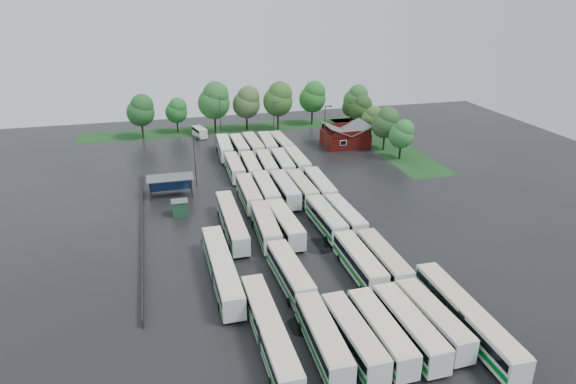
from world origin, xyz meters
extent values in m
plane|color=black|center=(0.00, 0.00, 0.00)|extent=(160.00, 160.00, 0.00)
cube|color=maroon|center=(24.00, 42.80, 1.70)|extent=(10.00, 8.00, 3.40)
cube|color=#4C4F51|center=(21.50, 42.80, 4.30)|extent=(5.07, 8.60, 2.19)
cube|color=#4C4F51|center=(26.50, 42.80, 4.30)|extent=(5.07, 8.60, 2.19)
cube|color=maroon|center=(24.00, 38.80, 3.90)|extent=(9.00, 0.20, 1.20)
cube|color=silver|center=(22.00, 38.75, 2.00)|extent=(1.60, 0.12, 1.20)
cylinder|color=#2D2D30|center=(-20.80, 20.00, 1.70)|extent=(0.16, 0.16, 3.40)
cylinder|color=#2D2D30|center=(-13.60, 20.00, 1.70)|extent=(0.16, 0.16, 3.40)
cylinder|color=#2D2D30|center=(-20.80, 23.20, 1.70)|extent=(0.16, 0.16, 3.40)
cylinder|color=#2D2D30|center=(-13.60, 23.20, 1.70)|extent=(0.16, 0.16, 3.40)
cube|color=#4C4F51|center=(-17.20, 21.60, 3.50)|extent=(8.20, 4.20, 0.15)
cube|color=navy|center=(-17.20, 23.50, 1.60)|extent=(7.60, 0.08, 2.60)
cube|color=#1A4629|center=(-16.20, 12.60, 1.25)|extent=(2.50, 2.00, 2.50)
cube|color=#4C4F51|center=(-16.20, 12.60, 2.56)|extent=(2.70, 2.20, 0.12)
cube|color=#143E15|center=(2.00, 64.80, 0.01)|extent=(80.00, 10.00, 0.01)
cube|color=#143E15|center=(34.00, 42.80, 0.01)|extent=(10.00, 50.00, 0.01)
cube|color=#2D2D30|center=(-22.20, 8.00, 0.60)|extent=(0.10, 50.00, 1.20)
cube|color=silver|center=(-4.27, -25.76, 1.91)|extent=(2.84, 12.57, 2.87)
cube|color=black|center=(-4.27, -25.76, 2.48)|extent=(2.89, 12.07, 0.92)
cube|color=#197B2D|center=(-4.27, -25.76, 1.27)|extent=(2.89, 12.33, 0.63)
cube|color=beige|center=(-4.27, -25.76, 3.39)|extent=(2.73, 12.20, 0.13)
cylinder|color=black|center=(-4.27, -29.77, 0.47)|extent=(2.66, 1.00, 1.00)
cylinder|color=black|center=(-4.27, -21.75, 0.47)|extent=(2.66, 1.00, 1.00)
cube|color=silver|center=(-1.10, -26.25, 1.86)|extent=(3.03, 12.34, 2.81)
cube|color=black|center=(-1.10, -26.25, 2.42)|extent=(3.07, 11.85, 0.90)
cube|color=#0F782A|center=(-1.10, -26.25, 1.24)|extent=(3.07, 12.09, 0.62)
cube|color=beige|center=(-1.10, -26.25, 3.32)|extent=(2.91, 11.96, 0.12)
cylinder|color=black|center=(-1.10, -30.17, 0.46)|extent=(2.60, 0.98, 0.98)
cylinder|color=black|center=(-1.10, -22.33, 0.46)|extent=(2.60, 0.98, 0.98)
cube|color=silver|center=(1.92, -26.32, 1.87)|extent=(2.79, 12.36, 2.82)
cube|color=black|center=(1.92, -26.32, 2.44)|extent=(2.84, 11.87, 0.90)
cube|color=#1B8135|center=(1.92, -26.32, 1.25)|extent=(2.84, 12.12, 0.62)
cube|color=#F4E2BC|center=(1.92, -26.32, 3.34)|extent=(2.68, 11.99, 0.12)
cylinder|color=black|center=(1.92, -30.26, 0.46)|extent=(2.62, 0.99, 0.99)
cylinder|color=black|center=(1.92, -22.38, 0.46)|extent=(2.62, 0.99, 0.99)
cube|color=silver|center=(5.10, -26.35, 1.92)|extent=(2.99, 12.71, 2.90)
cube|color=black|center=(5.10, -26.35, 2.50)|extent=(3.04, 12.20, 0.93)
cube|color=#0D8522|center=(5.10, -26.35, 1.28)|extent=(3.03, 12.45, 0.64)
cube|color=beige|center=(5.10, -26.35, 3.42)|extent=(2.87, 12.32, 0.13)
cylinder|color=black|center=(5.10, -30.39, 0.47)|extent=(2.69, 1.01, 1.01)
cylinder|color=black|center=(5.10, -22.31, 0.47)|extent=(2.69, 1.01, 1.01)
cube|color=silver|center=(8.23, -25.73, 1.86)|extent=(3.13, 12.35, 2.81)
cube|color=black|center=(8.23, -25.73, 2.42)|extent=(3.17, 11.86, 0.90)
cube|color=#218231|center=(8.23, -25.73, 1.24)|extent=(3.17, 12.11, 0.62)
cube|color=beige|center=(8.23, -25.73, 3.32)|extent=(3.01, 11.98, 0.12)
cylinder|color=black|center=(8.23, -29.64, 0.46)|extent=(2.60, 0.98, 0.98)
cylinder|color=black|center=(8.23, -21.81, 0.46)|extent=(2.60, 0.98, 0.98)
cube|color=silver|center=(-4.25, -12.71, 1.92)|extent=(3.17, 12.71, 2.89)
cube|color=black|center=(-4.25, -12.71, 2.50)|extent=(3.22, 12.21, 0.92)
cube|color=#1E7730|center=(-4.25, -12.71, 1.28)|extent=(3.22, 12.46, 0.64)
cube|color=beige|center=(-4.25, -12.71, 3.41)|extent=(3.05, 12.33, 0.13)
cylinder|color=black|center=(-4.25, -16.75, 0.47)|extent=(2.68, 1.01, 1.01)
cylinder|color=black|center=(-4.25, -8.68, 0.47)|extent=(2.68, 1.01, 1.01)
cube|color=silver|center=(5.17, -12.38, 1.93)|extent=(2.66, 12.69, 2.91)
cube|color=black|center=(5.17, -12.38, 2.51)|extent=(2.72, 12.18, 0.93)
cube|color=#0E8221|center=(5.17, -12.38, 1.29)|extent=(2.71, 12.44, 0.64)
cube|color=#F3E5BD|center=(5.17, -12.38, 3.44)|extent=(2.56, 12.31, 0.13)
cylinder|color=black|center=(5.17, -16.44, 0.48)|extent=(2.70, 1.01, 1.01)
cylinder|color=black|center=(5.17, -8.32, 0.48)|extent=(2.70, 1.01, 1.01)
cube|color=silver|center=(8.43, -12.53, 1.91)|extent=(2.64, 12.57, 2.88)
cube|color=black|center=(8.43, -12.53, 2.49)|extent=(2.70, 12.07, 0.92)
cube|color=#218531|center=(8.43, -12.53, 1.28)|extent=(2.69, 12.32, 0.63)
cube|color=beige|center=(8.43, -12.53, 3.40)|extent=(2.53, 12.19, 0.13)
cylinder|color=black|center=(8.43, -16.55, 0.47)|extent=(2.67, 1.01, 1.01)
cylinder|color=black|center=(8.43, -8.51, 0.47)|extent=(2.67, 1.01, 1.01)
cube|color=silver|center=(-4.33, 1.08, 1.94)|extent=(3.22, 12.86, 2.92)
cube|color=black|center=(-4.33, 1.08, 2.52)|extent=(3.27, 12.35, 0.94)
cube|color=#107A2A|center=(-4.33, 1.08, 1.30)|extent=(3.27, 12.61, 0.64)
cube|color=beige|center=(-4.33, 1.08, 3.45)|extent=(3.10, 12.47, 0.13)
cylinder|color=black|center=(-4.33, -3.00, 0.48)|extent=(2.71, 1.02, 1.02)
cylinder|color=black|center=(-4.33, 5.16, 0.48)|extent=(2.71, 1.02, 1.02)
cube|color=silver|center=(-1.34, 1.11, 1.93)|extent=(3.06, 12.80, 2.92)
cube|color=black|center=(-1.34, 1.11, 2.52)|extent=(3.11, 12.30, 0.93)
cube|color=#1D742C|center=(-1.34, 1.11, 1.29)|extent=(3.11, 12.55, 0.64)
cube|color=beige|center=(-1.34, 1.11, 3.45)|extent=(2.95, 12.42, 0.13)
cylinder|color=black|center=(-1.34, -2.96, 0.48)|extent=(2.70, 1.02, 1.02)
cylinder|color=black|center=(-1.34, 5.18, 0.48)|extent=(2.70, 1.02, 1.02)
cube|color=silver|center=(5.26, 1.40, 1.89)|extent=(2.87, 12.48, 2.85)
cube|color=black|center=(5.26, 1.40, 2.46)|extent=(2.92, 11.98, 0.91)
cube|color=#0F7427|center=(5.26, 1.40, 1.26)|extent=(2.92, 12.23, 0.63)
cube|color=silver|center=(5.26, 1.40, 3.36)|extent=(2.76, 12.10, 0.12)
cylinder|color=black|center=(5.26, -2.57, 0.47)|extent=(2.64, 0.99, 0.99)
cylinder|color=black|center=(5.26, 5.38, 0.47)|extent=(2.64, 0.99, 0.99)
cube|color=silver|center=(8.41, 1.48, 1.84)|extent=(2.84, 12.18, 2.78)
cube|color=black|center=(8.41, 1.48, 2.40)|extent=(2.89, 11.70, 0.89)
cube|color=#0A7E1E|center=(8.41, 1.48, 1.23)|extent=(2.89, 11.94, 0.61)
cube|color=silver|center=(8.41, 1.48, 3.28)|extent=(2.73, 11.81, 0.12)
cylinder|color=black|center=(8.41, -2.39, 0.45)|extent=(2.58, 0.97, 0.97)
cylinder|color=black|center=(8.41, 5.36, 0.45)|extent=(2.58, 0.97, 0.97)
cube|color=silver|center=(-4.35, 14.46, 1.91)|extent=(2.79, 12.61, 2.88)
cube|color=black|center=(-4.35, 14.46, 2.49)|extent=(2.85, 12.10, 0.92)
cube|color=#108024|center=(-4.35, 14.46, 1.28)|extent=(2.84, 12.35, 0.63)
cube|color=beige|center=(-4.35, 14.46, 3.40)|extent=(2.68, 12.23, 0.13)
cylinder|color=black|center=(-4.35, 10.44, 0.47)|extent=(2.67, 1.01, 1.01)
cylinder|color=black|center=(-4.35, 18.48, 0.47)|extent=(2.67, 1.01, 1.01)
cube|color=silver|center=(-1.20, 15.02, 1.93)|extent=(2.91, 12.72, 2.90)
cube|color=black|center=(-1.20, 15.02, 2.51)|extent=(2.96, 12.22, 0.93)
cube|color=#18782D|center=(-1.20, 15.02, 1.29)|extent=(2.96, 12.47, 0.64)
cube|color=#F7E4C6|center=(-1.20, 15.02, 3.43)|extent=(2.79, 12.34, 0.13)
cylinder|color=black|center=(-1.20, 10.97, 0.48)|extent=(2.69, 1.01, 1.01)
cylinder|color=black|center=(-1.20, 19.08, 0.48)|extent=(2.69, 1.01, 1.01)
cube|color=silver|center=(2.17, 14.78, 1.92)|extent=(2.65, 12.62, 2.89)
cube|color=black|center=(2.17, 14.78, 2.50)|extent=(2.71, 12.12, 0.93)
cube|color=#147D2C|center=(2.17, 14.78, 1.28)|extent=(2.70, 12.37, 0.64)
cube|color=silver|center=(2.17, 14.78, 3.42)|extent=(2.55, 12.24, 0.13)
cylinder|color=black|center=(2.17, 10.74, 0.47)|extent=(2.68, 1.01, 1.01)
cylinder|color=black|center=(2.17, 18.81, 0.47)|extent=(2.68, 1.01, 1.01)
cube|color=silver|center=(5.27, 14.78, 1.86)|extent=(2.71, 12.26, 2.80)
cube|color=black|center=(5.27, 14.78, 2.42)|extent=(2.77, 11.77, 0.90)
cube|color=#0A801E|center=(5.27, 14.78, 1.24)|extent=(2.76, 12.02, 0.62)
cube|color=beige|center=(5.27, 14.78, 3.31)|extent=(2.61, 11.89, 0.12)
cylinder|color=black|center=(5.27, 10.87, 0.46)|extent=(2.60, 0.98, 0.98)
cylinder|color=black|center=(5.27, 18.70, 0.46)|extent=(2.60, 0.98, 0.98)
cube|color=silver|center=(8.50, 14.53, 1.94)|extent=(3.00, 12.81, 2.92)
cube|color=black|center=(8.50, 14.53, 2.52)|extent=(3.05, 12.31, 0.93)
cube|color=#108221|center=(8.50, 14.53, 1.30)|extent=(3.05, 12.56, 0.64)
cube|color=silver|center=(8.50, 14.53, 3.45)|extent=(2.88, 12.43, 0.13)
cylinder|color=black|center=(8.50, 10.45, 0.48)|extent=(2.71, 1.02, 1.02)
cylinder|color=black|center=(8.50, 18.61, 0.48)|extent=(2.71, 1.02, 1.02)
cube|color=silver|center=(-4.52, 28.74, 1.83)|extent=(2.65, 12.05, 2.75)
cube|color=black|center=(-4.52, 28.74, 2.38)|extent=(2.70, 11.57, 0.88)
cube|color=#037416|center=(-4.52, 28.74, 1.22)|extent=(2.69, 11.81, 0.61)
cube|color=beige|center=(-4.52, 28.74, 3.25)|extent=(2.54, 11.68, 0.12)
cylinder|color=black|center=(-4.52, 24.89, 0.45)|extent=(2.55, 0.96, 0.96)
cylinder|color=black|center=(-4.52, 32.58, 0.45)|extent=(2.55, 0.96, 0.96)
cube|color=silver|center=(-1.34, 28.14, 1.84)|extent=(2.87, 12.18, 2.78)
cube|color=black|center=(-1.34, 28.14, 2.40)|extent=(2.92, 11.70, 0.89)
cube|color=#077D25|center=(-1.34, 28.14, 1.23)|extent=(2.91, 11.94, 0.61)
cube|color=#F5E5CF|center=(-1.34, 28.14, 3.28)|extent=(2.76, 11.81, 0.12)
cylinder|color=black|center=(-1.34, 24.27, 0.45)|extent=(2.57, 0.97, 0.97)
cylinder|color=black|center=(-1.34, 32.02, 0.45)|extent=(2.57, 0.97, 0.97)
cube|color=silver|center=(1.93, 28.39, 1.85)|extent=(3.06, 12.24, 2.78)
cube|color=black|center=(1.93, 28.39, 2.40)|extent=(3.10, 11.76, 0.89)
cube|color=#138226|center=(1.93, 28.39, 1.23)|extent=(3.10, 12.00, 0.61)
cube|color=beige|center=(1.93, 28.39, 3.29)|extent=(2.94, 11.87, 0.12)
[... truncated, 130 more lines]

